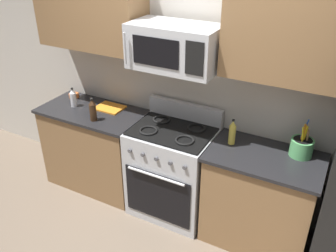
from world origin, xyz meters
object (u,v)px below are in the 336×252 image
at_px(cutting_board, 110,108).
at_px(prep_bowl, 74,95).
at_px(utensil_crock, 302,147).
at_px(bottle_oil, 232,133).
at_px(microwave, 175,47).
at_px(bottle_vinegar, 73,98).
at_px(range_oven, 172,170).
at_px(bottle_soy, 93,110).

relative_size(cutting_board, prep_bowl, 2.52).
relative_size(utensil_crock, bottle_oil, 1.34).
distance_m(cutting_board, prep_bowl, 0.52).
bearing_deg(cutting_board, bottle_oil, -2.74).
height_order(microwave, prep_bowl, microwave).
bearing_deg(bottle_vinegar, prep_bowl, 131.17).
bearing_deg(microwave, cutting_board, 173.09).
relative_size(bottle_vinegar, bottle_oil, 0.88).
bearing_deg(utensil_crock, microwave, -173.89).
bearing_deg(prep_bowl, bottle_vinegar, -48.83).
relative_size(bottle_oil, prep_bowl, 2.08).
xyz_separation_m(range_oven, prep_bowl, (-1.31, 0.17, 0.46)).
height_order(cutting_board, bottle_soy, bottle_soy).
xyz_separation_m(microwave, prep_bowl, (-1.31, 0.14, -0.76)).
bearing_deg(microwave, utensil_crock, 6.11).
height_order(microwave, utensil_crock, microwave).
height_order(bottle_oil, prep_bowl, bottle_oil).
bearing_deg(cutting_board, prep_bowl, 174.65).
bearing_deg(bottle_vinegar, cutting_board, 19.61).
height_order(bottle_soy, prep_bowl, bottle_soy).
relative_size(bottle_soy, bottle_oil, 1.00).
bearing_deg(bottle_soy, bottle_oil, 9.45).
distance_m(microwave, bottle_oil, 0.87).
relative_size(range_oven, prep_bowl, 9.78).
bearing_deg(cutting_board, utensil_crock, 0.66).
bearing_deg(utensil_crock, bottle_soy, -170.78).
xyz_separation_m(range_oven, microwave, (-0.00, 0.03, 1.22)).
height_order(bottle_vinegar, prep_bowl, bottle_vinegar).
bearing_deg(range_oven, prep_bowl, 172.61).
relative_size(range_oven, bottle_vinegar, 5.32).
distance_m(range_oven, utensil_crock, 1.23).
bearing_deg(bottle_oil, utensil_crock, 8.70).
relative_size(utensil_crock, cutting_board, 1.11).
xyz_separation_m(bottle_soy, bottle_oil, (1.32, 0.22, 0.00)).
relative_size(cutting_board, bottle_soy, 1.21).
bearing_deg(bottle_vinegar, bottle_soy, -22.20).
distance_m(cutting_board, bottle_soy, 0.30).
xyz_separation_m(utensil_crock, bottle_soy, (-1.88, -0.31, 0.02)).
height_order(microwave, bottle_soy, microwave).
xyz_separation_m(microwave, bottle_vinegar, (-1.16, -0.03, -0.69)).
bearing_deg(bottle_soy, range_oven, 11.76).
relative_size(range_oven, bottle_soy, 4.71).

